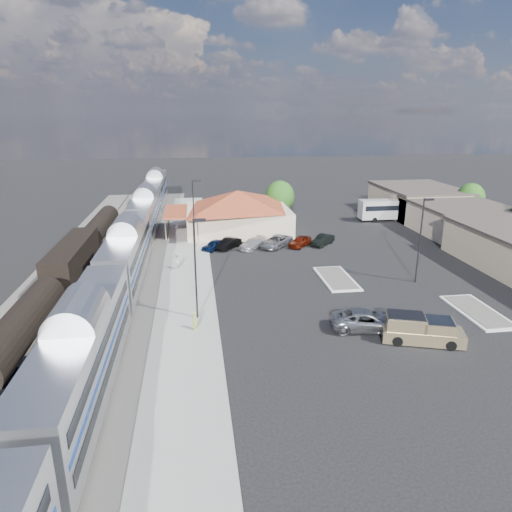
{
  "coord_description": "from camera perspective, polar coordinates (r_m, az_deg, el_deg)",
  "views": [
    {
      "loc": [
        -10.86,
        -42.48,
        17.28
      ],
      "look_at": [
        -4.68,
        2.64,
        2.8
      ],
      "focal_mm": 32.0,
      "sensor_mm": 36.0,
      "label": 1
    }
  ],
  "objects": [
    {
      "name": "lamp_plat_s",
      "position": [
        38.38,
        -7.48,
        -0.64
      ],
      "size": [
        1.08,
        0.25,
        9.0
      ],
      "color": "black",
      "rests_on": "ground"
    },
    {
      "name": "person_b",
      "position": [
        52.35,
        -9.95,
        -0.69
      ],
      "size": [
        0.79,
        0.95,
        1.76
      ],
      "primitive_type": "imported",
      "rotation": [
        0.0,
        0.0,
        -1.73
      ],
      "color": "silver",
      "rests_on": "platform"
    },
    {
      "name": "parked_car_d",
      "position": [
        60.76,
        2.53,
        1.84
      ],
      "size": [
        5.46,
        5.78,
        1.52
      ],
      "primitive_type": "imported",
      "rotation": [
        0.0,
        0.0,
        -0.71
      ],
      "color": "gray",
      "rests_on": "ground"
    },
    {
      "name": "traffic_island_south",
      "position": [
        49.94,
        10.03,
        -2.76
      ],
      "size": [
        3.3,
        7.5,
        0.21
      ],
      "color": "silver",
      "rests_on": "ground"
    },
    {
      "name": "buildings_east",
      "position": [
        70.41,
        25.99,
        3.53
      ],
      "size": [
        14.4,
        51.4,
        4.8
      ],
      "color": "#C6B28C",
      "rests_on": "ground"
    },
    {
      "name": "traffic_island_north",
      "position": [
        45.84,
        25.96,
        -6.26
      ],
      "size": [
        3.3,
        7.5,
        0.21
      ],
      "color": "silver",
      "rests_on": "ground"
    },
    {
      "name": "parked_car_c",
      "position": [
        60.03,
        -0.43,
        1.56
      ],
      "size": [
        4.32,
        4.69,
        1.32
      ],
      "primitive_type": "imported",
      "rotation": [
        0.0,
        0.0,
        -0.69
      ],
      "color": "silver",
      "rests_on": "ground"
    },
    {
      "name": "person_a",
      "position": [
        37.94,
        -7.62,
        -7.99
      ],
      "size": [
        0.58,
        0.68,
        1.58
      ],
      "primitive_type": "imported",
      "rotation": [
        0.0,
        0.0,
        1.99
      ],
      "color": "#BAC93E",
      "rests_on": "platform"
    },
    {
      "name": "railbed",
      "position": [
        54.29,
        -18.14,
        -1.77
      ],
      "size": [
        16.0,
        100.0,
        0.12
      ],
      "primitive_type": "cube",
      "color": "#4C4944",
      "rests_on": "ground"
    },
    {
      "name": "coach_bus",
      "position": [
        78.8,
        16.59,
        5.72
      ],
      "size": [
        10.8,
        2.45,
        3.46
      ],
      "rotation": [
        0.0,
        0.0,
        1.58
      ],
      "color": "silver",
      "rests_on": "ground"
    },
    {
      "name": "freight_cars",
      "position": [
        52.58,
        -21.9,
        -0.66
      ],
      "size": [
        2.8,
        46.0,
        4.0
      ],
      "color": "black",
      "rests_on": "ground"
    },
    {
      "name": "tree_east_c",
      "position": [
        82.97,
        25.24,
        6.59
      ],
      "size": [
        4.41,
        4.41,
        6.21
      ],
      "color": "#382314",
      "rests_on": "ground"
    },
    {
      "name": "pickup_truck",
      "position": [
        38.27,
        20.12,
        -8.69
      ],
      "size": [
        6.51,
        4.0,
        2.11
      ],
      "rotation": [
        0.0,
        0.0,
        1.26
      ],
      "color": "tan",
      "rests_on": "ground"
    },
    {
      "name": "parked_car_b",
      "position": [
        60.0,
        -3.5,
        1.56
      ],
      "size": [
        3.88,
        4.19,
        1.4
      ],
      "primitive_type": "imported",
      "rotation": [
        0.0,
        0.0,
        -0.71
      ],
      "color": "black",
      "rests_on": "ground"
    },
    {
      "name": "suv",
      "position": [
        39.05,
        13.76,
        -7.82
      ],
      "size": [
        6.38,
        3.78,
        1.66
      ],
      "primitive_type": "imported",
      "rotation": [
        0.0,
        0.0,
        1.39
      ],
      "color": "gray",
      "rests_on": "ground"
    },
    {
      "name": "ground",
      "position": [
        47.13,
        6.1,
        -3.98
      ],
      "size": [
        280.0,
        280.0,
        0.0
      ],
      "primitive_type": "plane",
      "color": "black",
      "rests_on": "ground"
    },
    {
      "name": "passenger_train",
      "position": [
        49.5,
        -15.74,
        0.03
      ],
      "size": [
        3.0,
        104.0,
        5.55
      ],
      "color": "silver",
      "rests_on": "ground"
    },
    {
      "name": "parked_car_f",
      "position": [
        62.21,
        8.34,
        2.0
      ],
      "size": [
        4.05,
        4.17,
        1.42
      ],
      "primitive_type": "imported",
      "rotation": [
        0.0,
        0.0,
        -0.75
      ],
      "color": "black",
      "rests_on": "ground"
    },
    {
      "name": "lamp_plat_n",
      "position": [
        59.69,
        -7.73,
        5.94
      ],
      "size": [
        1.08,
        0.25,
        9.0
      ],
      "color": "black",
      "rests_on": "ground"
    },
    {
      "name": "platform",
      "position": [
        51.45,
        -8.63,
        -2.09
      ],
      "size": [
        5.5,
        92.0,
        0.18
      ],
      "primitive_type": "cube",
      "color": "gray",
      "rests_on": "ground"
    },
    {
      "name": "parked_car_a",
      "position": [
        59.62,
        -5.23,
        1.37
      ],
      "size": [
        3.84,
        3.83,
        1.32
      ],
      "primitive_type": "imported",
      "rotation": [
        0.0,
        0.0,
        -0.79
      ],
      "color": "#0D1D42",
      "rests_on": "ground"
    },
    {
      "name": "parked_car_e",
      "position": [
        61.13,
        5.53,
        1.83
      ],
      "size": [
        4.02,
        4.27,
        1.43
      ],
      "primitive_type": "imported",
      "rotation": [
        0.0,
        0.0,
        -0.72
      ],
      "color": "maroon",
      "rests_on": "ground"
    },
    {
      "name": "tree_depot",
      "position": [
        74.97,
        3.0,
        7.43
      ],
      "size": [
        4.71,
        4.71,
        6.63
      ],
      "color": "#382314",
      "rests_on": "ground"
    },
    {
      "name": "lamp_lot",
      "position": [
        49.74,
        19.98,
        2.67
      ],
      "size": [
        1.08,
        0.25,
        9.0
      ],
      "color": "black",
      "rests_on": "ground"
    },
    {
      "name": "station_depot",
      "position": [
        68.26,
        -2.35,
        5.66
      ],
      "size": [
        18.35,
        12.24,
        6.2
      ],
      "color": "beige",
      "rests_on": "ground"
    }
  ]
}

